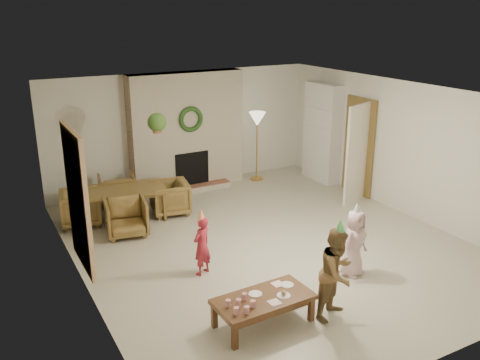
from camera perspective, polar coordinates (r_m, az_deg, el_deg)
floor at (r=8.75m, az=3.01°, el=-6.96°), size 7.00×7.00×0.00m
ceiling at (r=8.00m, az=3.31°, el=9.42°), size 7.00×7.00×0.00m
wall_back at (r=11.30m, az=-6.28°, el=5.59°), size 7.00×0.00×7.00m
wall_front at (r=5.84m, az=21.76°, el=-8.39°), size 7.00×0.00×7.00m
wall_left at (r=7.25m, az=-17.47°, el=-2.66°), size 0.00×7.00×7.00m
wall_right at (r=10.14m, az=17.73°, el=3.30°), size 0.00×7.00×7.00m
fireplace_mass at (r=11.12m, az=-5.88°, el=5.39°), size 2.50×0.40×2.50m
fireplace_hearth at (r=11.15m, az=-4.97°, el=-0.93°), size 1.60×0.30×0.12m
fireplace_firebox at (r=11.17m, az=-5.38°, el=1.21°), size 0.75×0.12×0.75m
fireplace_wreath at (r=10.85m, az=-5.45°, el=6.69°), size 0.54×0.10×0.54m
floor_lamp_base at (r=11.88m, az=1.85°, el=0.15°), size 0.29×0.29×0.03m
floor_lamp_post at (r=11.68m, az=1.88°, el=3.48°), size 0.03×0.03×1.41m
floor_lamp_shade at (r=11.52m, az=1.92°, el=6.74°), size 0.38×0.38×0.31m
bookshelf_carcass at (r=11.72m, az=9.05°, el=5.18°), size 0.30×1.00×2.20m
bookshelf_shelf_a at (r=11.88m, az=8.81°, el=2.12°), size 0.30×0.92×0.03m
bookshelf_shelf_b at (r=11.77m, az=8.91°, el=3.99°), size 0.30×0.92×0.03m
bookshelf_shelf_c at (r=11.68m, az=9.01°, el=5.89°), size 0.30×0.92×0.03m
bookshelf_shelf_d at (r=11.60m, az=9.10°, el=7.82°), size 0.30×0.92×0.03m
books_row_lower at (r=11.71m, az=9.21°, el=2.58°), size 0.20×0.40×0.24m
books_row_mid at (r=11.76m, az=8.72°, el=4.69°), size 0.20×0.44×0.24m
books_row_upper at (r=11.56m, az=9.26°, el=6.41°), size 0.20×0.36×0.22m
door_frame at (r=11.00m, az=13.01°, el=3.62°), size 0.05×0.86×2.04m
door_leaf at (r=10.49m, az=12.80°, el=2.80°), size 0.77×0.32×2.00m
curtain_panel at (r=7.44m, az=-17.50°, el=-2.11°), size 0.06×1.20×2.00m
dining_table at (r=9.82m, az=-12.95°, el=-2.68°), size 1.78×1.19×0.58m
dining_chair_near at (r=9.14m, az=-12.44°, el=-4.07°), size 0.79×0.81×0.64m
dining_chair_far at (r=10.49m, az=-13.41°, el=-1.16°), size 0.79×0.81×0.64m
dining_chair_left at (r=9.77m, az=-17.18°, el=-2.96°), size 0.81×0.79×0.64m
dining_chair_right at (r=9.92m, az=-7.77°, el=-1.94°), size 0.81×0.79×0.64m
hanging_plant_cord at (r=8.84m, az=-9.24°, el=7.78°), size 0.01×0.01×0.70m
hanging_plant_pot at (r=8.91m, az=-9.13°, el=5.57°), size 0.16×0.16×0.12m
hanging_plant_foliage at (r=8.88m, az=-9.17°, el=6.32°), size 0.32×0.32×0.32m
coffee_table_top at (r=6.53m, az=2.61°, el=-13.03°), size 1.25×0.66×0.06m
coffee_table_apron at (r=6.56m, az=2.60°, el=-13.52°), size 1.15×0.56×0.08m
coffee_leg_fl at (r=6.21m, az=-0.58°, el=-16.95°), size 0.07×0.07×0.32m
coffee_leg_fr at (r=6.74m, az=7.88°, el=-13.97°), size 0.07×0.07×0.32m
coffee_leg_bl at (r=6.57m, az=-2.86°, el=-14.75°), size 0.07×0.07×0.32m
coffee_leg_br at (r=7.08m, az=5.31°, el=-12.16°), size 0.07×0.07×0.32m
cup_a at (r=6.18m, az=-0.41°, el=-14.25°), size 0.07×0.07×0.08m
cup_b at (r=6.31m, az=-1.30°, el=-13.45°), size 0.07×0.07×0.08m
cup_c at (r=6.19m, az=0.75°, el=-14.16°), size 0.07×0.07×0.08m
cup_d at (r=6.33m, az=-0.17°, el=-13.37°), size 0.07×0.07×0.08m
cup_e at (r=6.30m, az=1.43°, el=-13.50°), size 0.07×0.07×0.08m
cup_f at (r=6.44m, az=0.51°, el=-12.74°), size 0.07×0.07×0.08m
plate_a at (r=6.57m, az=1.71°, el=-12.46°), size 0.18×0.18×0.01m
plate_b at (r=6.56m, az=4.84°, el=-12.57°), size 0.18×0.18×0.01m
plate_c at (r=6.79m, az=5.23°, el=-11.43°), size 0.18×0.18×0.01m
food_scoop at (r=6.54m, az=4.85°, el=-12.30°), size 0.07×0.07×0.07m
napkin_left at (r=6.41m, az=3.83°, el=-13.34°), size 0.15×0.15×0.01m
napkin_right at (r=6.79m, az=4.19°, el=-11.39°), size 0.15×0.15×0.01m
child_red at (r=7.62m, az=-4.23°, el=-7.26°), size 0.39×0.34×0.91m
party_hat_red at (r=7.42m, az=-4.32°, el=-3.84°), size 0.14×0.14×0.17m
child_plaid at (r=6.69m, az=10.68°, el=-10.06°), size 0.71×0.64×1.20m
party_hat_plaid at (r=6.41m, az=11.02°, el=-4.99°), size 0.15×0.15×0.20m
child_pink at (r=7.74m, az=12.52°, el=-6.82°), size 0.57×0.46×1.01m
party_hat_pink at (r=7.53m, az=12.81°, el=-3.05°), size 0.15×0.15×0.18m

